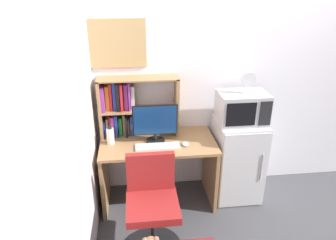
{
  "coord_description": "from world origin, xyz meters",
  "views": [
    {
      "loc": [
        -1.18,
        -3.15,
        2.25
      ],
      "look_at": [
        -0.86,
        -0.35,
        0.99
      ],
      "focal_mm": 33.5,
      "sensor_mm": 36.0,
      "label": 1
    }
  ],
  "objects_px": {
    "wall_corkboard": "(108,44)",
    "water_bottle": "(110,136)",
    "hutch_bookshelf": "(126,106)",
    "mini_fridge": "(237,159)",
    "desk_chair": "(152,211)",
    "computer_mouse": "(185,144)",
    "desk_fan": "(248,82)",
    "keyboard": "(158,147)",
    "microwave": "(242,108)",
    "monitor": "(155,123)"
  },
  "relations": [
    {
      "from": "wall_corkboard",
      "to": "water_bottle",
      "type": "bearing_deg",
      "value": -95.03
    },
    {
      "from": "hutch_bookshelf",
      "to": "wall_corkboard",
      "type": "bearing_deg",
      "value": 147.84
    },
    {
      "from": "mini_fridge",
      "to": "desk_chair",
      "type": "height_order",
      "value": "mini_fridge"
    },
    {
      "from": "computer_mouse",
      "to": "mini_fridge",
      "type": "distance_m",
      "value": 0.69
    },
    {
      "from": "desk_fan",
      "to": "wall_corkboard",
      "type": "distance_m",
      "value": 1.42
    },
    {
      "from": "hutch_bookshelf",
      "to": "water_bottle",
      "type": "bearing_deg",
      "value": -129.25
    },
    {
      "from": "hutch_bookshelf",
      "to": "wall_corkboard",
      "type": "xyz_separation_m",
      "value": [
        -0.14,
        0.09,
        0.63
      ]
    },
    {
      "from": "keyboard",
      "to": "desk_chair",
      "type": "xyz_separation_m",
      "value": [
        -0.1,
        -0.52,
        -0.35
      ]
    },
    {
      "from": "keyboard",
      "to": "water_bottle",
      "type": "distance_m",
      "value": 0.49
    },
    {
      "from": "mini_fridge",
      "to": "wall_corkboard",
      "type": "xyz_separation_m",
      "value": [
        -1.32,
        0.28,
        1.23
      ]
    },
    {
      "from": "computer_mouse",
      "to": "wall_corkboard",
      "type": "xyz_separation_m",
      "value": [
        -0.72,
        0.42,
        0.93
      ]
    },
    {
      "from": "keyboard",
      "to": "microwave",
      "type": "distance_m",
      "value": 0.95
    },
    {
      "from": "monitor",
      "to": "desk_chair",
      "type": "bearing_deg",
      "value": -97.27
    },
    {
      "from": "keyboard",
      "to": "computer_mouse",
      "type": "height_order",
      "value": "computer_mouse"
    },
    {
      "from": "mini_fridge",
      "to": "wall_corkboard",
      "type": "distance_m",
      "value": 1.83
    },
    {
      "from": "water_bottle",
      "to": "mini_fridge",
      "type": "bearing_deg",
      "value": 0.86
    },
    {
      "from": "hutch_bookshelf",
      "to": "monitor",
      "type": "relative_size",
      "value": 1.81
    },
    {
      "from": "mini_fridge",
      "to": "microwave",
      "type": "xyz_separation_m",
      "value": [
        0.0,
        0.0,
        0.61
      ]
    },
    {
      "from": "microwave",
      "to": "desk_fan",
      "type": "distance_m",
      "value": 0.28
    },
    {
      "from": "monitor",
      "to": "wall_corkboard",
      "type": "distance_m",
      "value": 0.9
    },
    {
      "from": "microwave",
      "to": "water_bottle",
      "type": "bearing_deg",
      "value": -179.02
    },
    {
      "from": "mini_fridge",
      "to": "desk_chair",
      "type": "bearing_deg",
      "value": -145.29
    },
    {
      "from": "microwave",
      "to": "monitor",
      "type": "bearing_deg",
      "value": -178.26
    },
    {
      "from": "monitor",
      "to": "water_bottle",
      "type": "bearing_deg",
      "value": 179.5
    },
    {
      "from": "desk_fan",
      "to": "computer_mouse",
      "type": "bearing_deg",
      "value": -167.53
    },
    {
      "from": "hutch_bookshelf",
      "to": "water_bottle",
      "type": "relative_size",
      "value": 4.33
    },
    {
      "from": "monitor",
      "to": "keyboard",
      "type": "height_order",
      "value": "monitor"
    },
    {
      "from": "water_bottle",
      "to": "wall_corkboard",
      "type": "distance_m",
      "value": 0.91
    },
    {
      "from": "water_bottle",
      "to": "mini_fridge",
      "type": "height_order",
      "value": "water_bottle"
    },
    {
      "from": "wall_corkboard",
      "to": "monitor",
      "type": "bearing_deg",
      "value": -35.32
    },
    {
      "from": "computer_mouse",
      "to": "desk_chair",
      "type": "distance_m",
      "value": 0.74
    },
    {
      "from": "computer_mouse",
      "to": "water_bottle",
      "type": "distance_m",
      "value": 0.76
    },
    {
      "from": "desk_chair",
      "to": "desk_fan",
      "type": "bearing_deg",
      "value": 33.78
    },
    {
      "from": "computer_mouse",
      "to": "mini_fridge",
      "type": "height_order",
      "value": "mini_fridge"
    },
    {
      "from": "hutch_bookshelf",
      "to": "desk_chair",
      "type": "relative_size",
      "value": 0.92
    },
    {
      "from": "keyboard",
      "to": "microwave",
      "type": "height_order",
      "value": "microwave"
    },
    {
      "from": "hutch_bookshelf",
      "to": "microwave",
      "type": "distance_m",
      "value": 1.19
    },
    {
      "from": "mini_fridge",
      "to": "wall_corkboard",
      "type": "bearing_deg",
      "value": 168.12
    },
    {
      "from": "microwave",
      "to": "wall_corkboard",
      "type": "height_order",
      "value": "wall_corkboard"
    },
    {
      "from": "computer_mouse",
      "to": "wall_corkboard",
      "type": "height_order",
      "value": "wall_corkboard"
    },
    {
      "from": "keyboard",
      "to": "wall_corkboard",
      "type": "relative_size",
      "value": 0.59
    },
    {
      "from": "desk_fan",
      "to": "desk_chair",
      "type": "relative_size",
      "value": 0.24
    },
    {
      "from": "hutch_bookshelf",
      "to": "mini_fridge",
      "type": "xyz_separation_m",
      "value": [
        1.18,
        -0.19,
        -0.61
      ]
    },
    {
      "from": "hutch_bookshelf",
      "to": "desk_chair",
      "type": "bearing_deg",
      "value": -77.03
    },
    {
      "from": "keyboard",
      "to": "wall_corkboard",
      "type": "height_order",
      "value": "wall_corkboard"
    },
    {
      "from": "hutch_bookshelf",
      "to": "water_bottle",
      "type": "height_order",
      "value": "hutch_bookshelf"
    },
    {
      "from": "hutch_bookshelf",
      "to": "water_bottle",
      "type": "xyz_separation_m",
      "value": [
        -0.17,
        -0.21,
        -0.23
      ]
    },
    {
      "from": "mini_fridge",
      "to": "desk_fan",
      "type": "xyz_separation_m",
      "value": [
        0.03,
        -0.0,
        0.88
      ]
    },
    {
      "from": "monitor",
      "to": "water_bottle",
      "type": "relative_size",
      "value": 2.39
    },
    {
      "from": "monitor",
      "to": "keyboard",
      "type": "distance_m",
      "value": 0.24
    }
  ]
}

